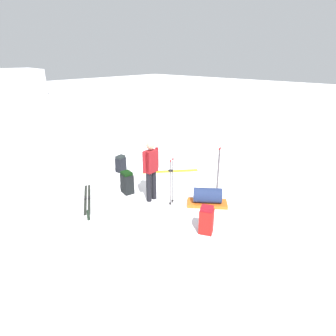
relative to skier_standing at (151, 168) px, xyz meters
The scene contains 11 objects.
ground_plane 1.24m from the skier_standing, ahead, with size 80.00×80.00×0.00m, color white.
skier_standing is the anchor object (origin of this frame).
ski_pair_near 2.05m from the skier_standing, 131.13° to the left, with size 1.13×1.60×0.05m.
ski_pair_far 2.34m from the skier_standing, 27.40° to the left, with size 1.55×1.39×0.05m.
backpack_large_dark 2.16m from the skier_standing, 97.93° to the right, with size 0.36×0.38×0.66m.
backpack_bright 2.49m from the skier_standing, 71.51° to the left, with size 0.36×0.28×0.58m.
backpack_small_spare 1.06m from the skier_standing, 101.31° to the left, with size 0.36×0.41×0.66m.
ski_poles_planted_near 1.99m from the skier_standing, 32.73° to the right, with size 0.17×0.10×1.36m.
ski_poles_planted_far 0.65m from the skier_standing, 71.42° to the right, with size 0.22×0.11×1.30m.
gear_sled 1.71m from the skier_standing, 59.10° to the right, with size 1.01×1.12×0.49m.
thermos_bottle 2.01m from the skier_standing, 167.52° to the left, with size 0.07×0.07×0.26m, color black.
Camera 1 is at (-5.74, -5.20, 3.78)m, focal length 30.46 mm.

